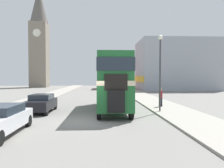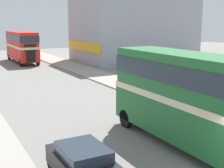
% 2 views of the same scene
% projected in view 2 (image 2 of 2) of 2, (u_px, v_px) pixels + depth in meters
% --- Properties ---
extents(double_decker_bus, '(2.40, 9.76, 4.41)m').
position_uv_depth(double_decker_bus, '(190.00, 94.00, 14.15)').
color(double_decker_bus, '#1E602D').
rests_on(double_decker_bus, ground_plane).
extents(bus_distant, '(2.54, 10.03, 4.37)m').
position_uv_depth(bus_distant, '(22.00, 44.00, 44.39)').
color(bus_distant, red).
rests_on(bus_distant, ground_plane).
extents(car_parked_mid, '(1.73, 3.94, 1.41)m').
position_uv_depth(car_parked_mid, '(85.00, 165.00, 11.25)').
color(car_parked_mid, black).
rests_on(car_parked_mid, ground_plane).
extents(shop_building_block, '(16.43, 11.49, 10.81)m').
position_uv_depth(shop_building_block, '(133.00, 24.00, 46.53)').
color(shop_building_block, '#999EA8').
rests_on(shop_building_block, ground_plane).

